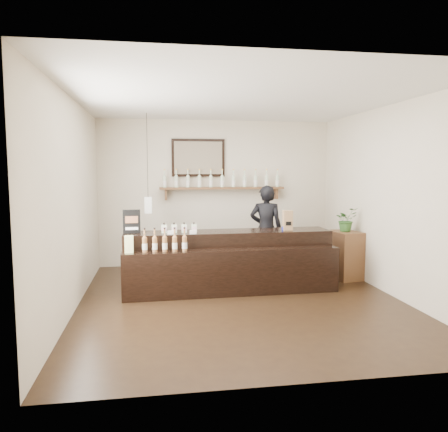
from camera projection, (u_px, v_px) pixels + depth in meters
The scene contains 10 objects.
ground at pixel (240, 300), 6.22m from camera, with size 5.00×5.00×0.00m, color black.
room_shell at pixel (241, 180), 6.05m from camera, with size 5.00×5.00×5.00m.
back_wall_decor at pixel (209, 175), 8.35m from camera, with size 2.66×0.96×1.69m.
counter at pixel (229, 263), 6.74m from camera, with size 3.23×0.92×1.05m.
promo_sign at pixel (132, 222), 6.52m from camera, with size 0.26×0.03×0.36m.
paper_bag at pixel (288, 220), 6.89m from camera, with size 0.15×0.11×0.31m.
tape_dispenser at pixel (286, 228), 6.91m from camera, with size 0.12×0.05×0.11m.
side_cabinet at pixel (345, 255), 7.42m from camera, with size 0.50×0.62×0.81m.
potted_plant at pixel (346, 220), 7.36m from camera, with size 0.36×0.31×0.40m, color #305F26.
shopkeeper at pixel (266, 224), 7.77m from camera, with size 0.65×0.43×1.79m, color black.
Camera 1 is at (-1.18, -5.95, 1.84)m, focal length 35.00 mm.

